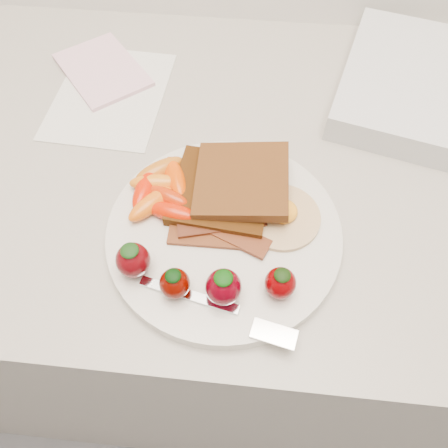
# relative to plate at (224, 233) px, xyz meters

# --- Properties ---
(counter) EXTENTS (2.00, 0.60, 0.90)m
(counter) POSITION_rel_plate_xyz_m (0.02, 0.13, -0.46)
(counter) COLOR gray
(counter) RESTS_ON ground
(plate) EXTENTS (0.27, 0.27, 0.02)m
(plate) POSITION_rel_plate_xyz_m (0.00, 0.00, 0.00)
(plate) COLOR beige
(plate) RESTS_ON counter
(toast_lower) EXTENTS (0.12, 0.12, 0.01)m
(toast_lower) POSITION_rel_plate_xyz_m (-0.01, 0.05, 0.02)
(toast_lower) COLOR black
(toast_lower) RESTS_ON plate
(toast_upper) EXTENTS (0.11, 0.11, 0.03)m
(toast_upper) POSITION_rel_plate_xyz_m (0.02, 0.06, 0.03)
(toast_upper) COLOR black
(toast_upper) RESTS_ON toast_lower
(fried_egg) EXTENTS (0.12, 0.12, 0.02)m
(fried_egg) POSITION_rel_plate_xyz_m (0.06, 0.02, 0.01)
(fried_egg) COLOR beige
(fried_egg) RESTS_ON plate
(bacon_strips) EXTENTS (0.12, 0.07, 0.01)m
(bacon_strips) POSITION_rel_plate_xyz_m (-0.00, -0.01, 0.01)
(bacon_strips) COLOR #491A08
(bacon_strips) RESTS_ON plate
(baby_carrots) EXTENTS (0.09, 0.11, 0.02)m
(baby_carrots) POSITION_rel_plate_xyz_m (-0.08, 0.04, 0.02)
(baby_carrots) COLOR orange
(baby_carrots) RESTS_ON plate
(strawberries) EXTENTS (0.19, 0.06, 0.05)m
(strawberries) POSITION_rel_plate_xyz_m (-0.02, -0.07, 0.03)
(strawberries) COLOR #4B0408
(strawberries) RESTS_ON plate
(fork) EXTENTS (0.17, 0.06, 0.00)m
(fork) POSITION_rel_plate_xyz_m (0.01, -0.10, 0.01)
(fork) COLOR white
(fork) RESTS_ON plate
(paper_sheet) EXTENTS (0.17, 0.22, 0.00)m
(paper_sheet) POSITION_rel_plate_xyz_m (-0.19, 0.22, -0.01)
(paper_sheet) COLOR silver
(paper_sheet) RESTS_ON counter
(notepad) EXTENTS (0.17, 0.18, 0.01)m
(notepad) POSITION_rel_plate_xyz_m (-0.22, 0.27, -0.00)
(notepad) COLOR beige
(notepad) RESTS_ON paper_sheet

